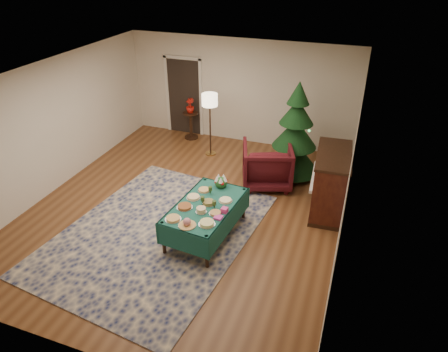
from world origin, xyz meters
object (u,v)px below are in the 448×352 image
(armchair, at_px, (267,163))
(potted_plant, at_px, (190,109))
(gift_box, at_px, (224,210))
(christmas_tree, at_px, (295,135))
(floor_lamp, at_px, (210,104))
(side_table, at_px, (191,126))
(piano, at_px, (330,183))
(buffet_table, at_px, (206,211))

(armchair, relative_size, potted_plant, 2.73)
(gift_box, relative_size, christmas_tree, 0.05)
(gift_box, height_order, christmas_tree, christmas_tree)
(floor_lamp, height_order, side_table, floor_lamp)
(potted_plant, bearing_deg, piano, -29.52)
(armchair, bearing_deg, side_table, -51.91)
(floor_lamp, bearing_deg, piano, -25.88)
(side_table, height_order, piano, piano)
(floor_lamp, distance_m, christmas_tree, 2.20)
(potted_plant, bearing_deg, buffet_table, -62.61)
(floor_lamp, height_order, potted_plant, floor_lamp)
(side_table, bearing_deg, floor_lamp, -40.63)
(side_table, relative_size, christmas_tree, 0.34)
(armchair, relative_size, christmas_tree, 0.48)
(piano, bearing_deg, floor_lamp, 154.12)
(buffet_table, relative_size, floor_lamp, 1.13)
(buffet_table, relative_size, christmas_tree, 0.81)
(armchair, xyz_separation_m, christmas_tree, (0.44, 0.65, 0.46))
(gift_box, bearing_deg, buffet_table, 165.49)
(buffet_table, height_order, armchair, armchair)
(gift_box, xyz_separation_m, side_table, (-2.38, 3.94, -0.35))
(buffet_table, height_order, side_table, side_table)
(floor_lamp, xyz_separation_m, potted_plant, (-0.86, 0.74, -0.49))
(gift_box, bearing_deg, christmas_tree, 77.63)
(christmas_tree, bearing_deg, gift_box, -102.37)
(armchair, bearing_deg, floor_lamp, -47.89)
(gift_box, height_order, potted_plant, potted_plant)
(armchair, xyz_separation_m, potted_plant, (-2.57, 1.71, 0.32))
(gift_box, distance_m, side_table, 4.61)
(side_table, xyz_separation_m, potted_plant, (0.00, -0.00, 0.49))
(christmas_tree, xyz_separation_m, piano, (0.95, -1.19, -0.38))
(floor_lamp, xyz_separation_m, side_table, (-0.86, 0.74, -0.98))
(buffet_table, relative_size, armchair, 1.68)
(christmas_tree, bearing_deg, side_table, 160.64)
(potted_plant, xyz_separation_m, piano, (3.96, -2.24, -0.24))
(armchair, bearing_deg, buffet_table, 56.59)
(christmas_tree, bearing_deg, potted_plant, 160.64)
(armchair, distance_m, potted_plant, 3.10)
(buffet_table, height_order, piano, piano)
(side_table, bearing_deg, piano, -29.52)
(armchair, bearing_deg, piano, 140.79)
(gift_box, bearing_deg, side_table, 121.12)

